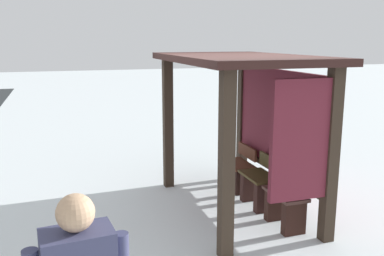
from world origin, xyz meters
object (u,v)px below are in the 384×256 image
bus_shelter (254,97)px  bench_left_inside (239,171)px  bench_center_inside (260,186)px  bench_right_inside (286,204)px

bus_shelter → bench_left_inside: 1.65m
bench_left_inside → bench_center_inside: bench_center_inside is taller
bench_right_inside → bench_center_inside: bearing=179.9°
bench_left_inside → bench_right_inside: 1.55m
bench_center_inside → bench_right_inside: 0.78m
bench_center_inside → bench_right_inside: bearing=-0.1°
bench_left_inside → bus_shelter: bearing=-12.7°
bus_shelter → bench_right_inside: bearing=16.4°
bus_shelter → bench_left_inside: bus_shelter is taller
bus_shelter → bench_center_inside: bearing=118.0°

